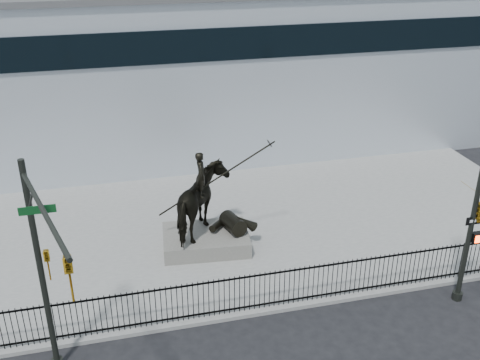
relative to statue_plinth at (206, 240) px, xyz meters
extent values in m
plane|color=black|center=(1.26, -5.71, -0.48)|extent=(120.00, 120.00, 0.00)
cube|color=gray|center=(1.26, 1.29, -0.40)|extent=(30.00, 12.00, 0.15)
cube|color=silver|center=(1.26, 14.29, 4.02)|extent=(44.00, 14.00, 9.00)
cube|color=black|center=(1.26, -4.46, -0.18)|extent=(22.00, 0.05, 0.05)
cube|color=black|center=(1.26, -4.46, 1.07)|extent=(22.00, 0.05, 0.05)
cube|color=black|center=(1.26, -4.46, 0.42)|extent=(22.00, 0.03, 1.50)
cube|color=#5D5A55|center=(0.00, 0.00, 0.00)|extent=(3.72, 2.74, 0.66)
imported|color=black|center=(0.00, 0.00, 1.72)|extent=(2.63, 2.99, 2.79)
imported|color=black|center=(-0.11, 0.01, 3.00)|extent=(0.52, 0.73, 1.89)
cylinder|color=black|center=(0.38, -0.04, 2.71)|extent=(4.47, 0.51, 2.84)
cylinder|color=black|center=(-5.74, -5.51, 3.02)|extent=(0.18, 0.18, 7.00)
cylinder|color=black|center=(-5.14, -7.63, 6.12)|extent=(1.47, 4.84, 0.12)
imported|color=#C58B15|center=(-4.54, -9.76, 5.49)|extent=(0.18, 0.22, 1.10)
imported|color=#C58B15|center=(-5.52, -5.51, 3.22)|extent=(0.16, 0.20, 1.00)
cube|color=#0C3F19|center=(-5.38, -6.71, 5.62)|extent=(0.90, 0.03, 0.22)
cylinder|color=black|center=(8.26, -5.51, -0.33)|extent=(0.36, 0.36, 0.30)
cylinder|color=black|center=(8.26, -5.51, 3.02)|extent=(0.18, 0.18, 7.00)
imported|color=#C58B15|center=(8.48, -5.51, 3.22)|extent=(0.53, 2.48, 1.00)
cube|color=black|center=(8.54, -5.56, 2.12)|extent=(0.38, 0.22, 0.38)
cube|color=#FF2D05|center=(8.54, -5.68, 2.12)|extent=(0.28, 0.02, 0.28)
cube|color=black|center=(8.46, -5.56, 2.82)|extent=(0.95, 0.03, 0.30)
camera|label=1|loc=(-3.49, -19.77, 12.19)|focal=42.00mm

